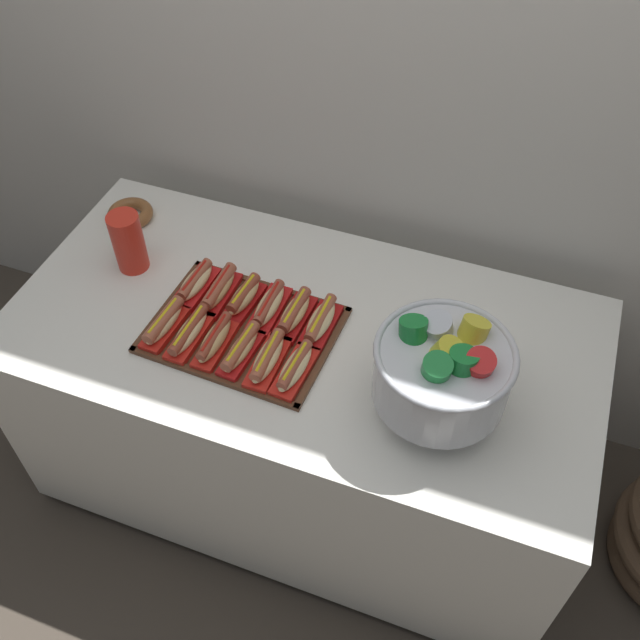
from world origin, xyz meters
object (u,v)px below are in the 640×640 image
hot_dog_3 (241,349)px  hot_dog_11 (321,322)px  hot_dog_9 (269,306)px  donut (130,214)px  hot_dog_7 (219,290)px  hot_dog_2 (215,340)px  cup_stack (128,242)px  buffet_table (304,405)px  hot_dog_8 (244,297)px  hot_dog_4 (268,359)px  hot_dog_0 (164,323)px  punch_bowl (443,370)px  serving_tray (243,330)px  hot_dog_5 (295,368)px  hot_dog_1 (189,332)px  hot_dog_6 (195,283)px  hot_dog_10 (295,314)px

hot_dog_3 → hot_dog_11: hot_dog_11 is taller
hot_dog_9 → donut: size_ratio=1.30×
hot_dog_7 → hot_dog_9: hot_dog_7 is taller
hot_dog_2 → cup_stack: (-0.36, 0.20, 0.05)m
buffet_table → hot_dog_8: size_ratio=9.85×
hot_dog_2 → hot_dog_3: bearing=-2.5°
cup_stack → hot_dog_4: bearing=-22.2°
hot_dog_8 → buffet_table: bearing=-5.7°
hot_dog_3 → hot_dog_8: 0.18m
buffet_table → cup_stack: size_ratio=8.74×
hot_dog_0 → punch_bowl: (0.73, 0.01, 0.12)m
serving_tray → hot_dog_11: 0.21m
hot_dog_5 → hot_dog_7: hot_dog_7 is taller
hot_dog_11 → hot_dog_9: bearing=177.5°
serving_tray → hot_dog_11: hot_dog_11 is taller
hot_dog_1 → hot_dog_5: 0.30m
buffet_table → hot_dog_1: size_ratio=8.63×
punch_bowl → hot_dog_5: bearing=-176.6°
serving_tray → donut: 0.60m
hot_dog_0 → hot_dog_6: bearing=87.5°
hot_dog_9 → hot_dog_7: bearing=177.5°
hot_dog_2 → punch_bowl: (0.58, 0.01, 0.12)m
hot_dog_8 → cup_stack: bearing=174.2°
hot_dog_1 → hot_dog_8: size_ratio=1.14×
hot_dog_7 → hot_dog_10: (0.22, -0.01, -0.00)m
hot_dog_0 → hot_dog_2: bearing=-2.5°
buffet_table → punch_bowl: size_ratio=4.95×
hot_dog_3 → cup_stack: size_ratio=0.96×
hot_dog_11 → cup_stack: bearing=175.5°
hot_dog_10 → donut: 0.67m
hot_dog_4 → hot_dog_10: size_ratio=1.05×
hot_dog_0 → hot_dog_4: hot_dog_0 is taller
hot_dog_11 → donut: hot_dog_11 is taller
cup_stack → donut: size_ratio=1.31×
hot_dog_5 → hot_dog_8: (-0.22, 0.17, 0.00)m
buffet_table → hot_dog_4: bearing=-102.0°
hot_dog_3 → hot_dog_8: size_ratio=1.09×
hot_dog_2 → cup_stack: cup_stack is taller
hot_dog_9 → buffet_table: bearing=-8.1°
serving_tray → hot_dog_0: 0.21m
hot_dog_8 → donut: hot_dog_8 is taller
cup_stack → punch_bowl: bearing=-11.5°
hot_dog_2 → hot_dog_3: (0.07, -0.00, -0.00)m
hot_dog_4 → hot_dog_2: bearing=177.5°
hot_dog_3 → donut: size_ratio=1.26×
hot_dog_11 → donut: 0.74m
buffet_table → hot_dog_5: (0.04, -0.16, 0.39)m
serving_tray → cup_stack: 0.43m
punch_bowl → cup_stack: 0.96m
hot_dog_6 → serving_tray: bearing=-26.2°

